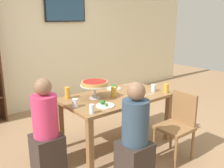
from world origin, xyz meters
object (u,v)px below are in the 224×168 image
object	(u,v)px
chair_near_right	(178,123)
water_glass_clear_far	(153,88)
diner_head_west	(46,132)
diner_near_left	(135,139)
dining_table	(116,102)
cutlery_fork_near	(150,94)
water_glass_clear_near	(75,103)
beer_glass_amber_spare	(114,92)
water_glass_clear_spare	(92,109)
beer_glass_amber_tall	(166,88)
television	(65,8)
salad_plate_near_diner	(136,98)
cutlery_knife_near	(129,84)
salad_plate_spare	(105,105)
beer_glass_amber_short	(67,93)
salad_plate_far_diner	(114,88)
deep_dish_pizza_stand	(95,84)

from	to	relation	value
chair_near_right	water_glass_clear_far	world-z (taller)	chair_near_right
diner_head_west	water_glass_clear_far	distance (m)	1.67
diner_near_left	dining_table	bearing A→B (deg)	-24.61
cutlery_fork_near	water_glass_clear_near	bearing A→B (deg)	168.81
diner_near_left	water_glass_clear_near	world-z (taller)	diner_near_left
beer_glass_amber_spare	cutlery_fork_near	xyz separation A→B (m)	(0.48, -0.24, -0.07)
water_glass_clear_spare	diner_near_left	bearing A→B (deg)	-55.53
diner_near_left	beer_glass_amber_tall	bearing A→B (deg)	-67.05
television	salad_plate_near_diner	world-z (taller)	television
beer_glass_amber_spare	cutlery_knife_near	distance (m)	0.70
salad_plate_spare	water_glass_clear_spare	bearing A→B (deg)	-157.69
beer_glass_amber_short	water_glass_clear_spare	xyz separation A→B (m)	(-0.04, -0.65, -0.03)
water_glass_clear_spare	cutlery_fork_near	bearing A→B (deg)	4.69
diner_near_left	salad_plate_near_diner	bearing A→B (deg)	-43.47
diner_head_west	salad_plate_far_diner	xyz separation A→B (m)	(1.25, 0.27, 0.27)
diner_near_left	salad_plate_near_diner	size ratio (longest dim) A/B	4.69
television	salad_plate_spare	size ratio (longest dim) A/B	3.81
beer_glass_amber_short	cutlery_fork_near	xyz separation A→B (m)	(1.02, -0.57, -0.08)
salad_plate_far_diner	cutlery_knife_near	distance (m)	0.36
diner_head_west	chair_near_right	xyz separation A→B (m)	(1.47, -0.78, -0.01)
salad_plate_far_diner	water_glass_clear_near	size ratio (longest dim) A/B	1.95
dining_table	salad_plate_spare	bearing A→B (deg)	-148.35
salad_plate_far_diner	beer_glass_amber_short	size ratio (longest dim) A/B	1.31
beer_glass_amber_tall	beer_glass_amber_spare	bearing A→B (deg)	156.66
salad_plate_near_diner	beer_glass_amber_short	xyz separation A→B (m)	(-0.71, 0.60, 0.06)
diner_head_west	cutlery_knife_near	distance (m)	1.65
diner_near_left	water_glass_clear_spare	world-z (taller)	diner_near_left
cutlery_knife_near	cutlery_fork_near	bearing A→B (deg)	83.73
diner_near_left	deep_dish_pizza_stand	size ratio (longest dim) A/B	2.96
diner_near_left	salad_plate_far_diner	distance (m)	1.21
dining_table	diner_head_west	distance (m)	1.07
television	beer_glass_amber_tall	distance (m)	2.72
salad_plate_spare	beer_glass_amber_tall	size ratio (longest dim) A/B	1.77
diner_head_west	beer_glass_amber_tall	xyz separation A→B (m)	(1.73, -0.34, 0.31)
deep_dish_pizza_stand	chair_near_right	bearing A→B (deg)	-50.12
television	salad_plate_spare	world-z (taller)	television
diner_head_west	diner_near_left	distance (m)	1.05
deep_dish_pizza_stand	water_glass_clear_near	world-z (taller)	deep_dish_pizza_stand
diner_near_left	beer_glass_amber_short	bearing A→B (deg)	13.26
chair_near_right	cutlery_knife_near	world-z (taller)	chair_near_right
salad_plate_far_diner	salad_plate_spare	distance (m)	0.77
diner_near_left	beer_glass_amber_short	xyz separation A→B (m)	(-0.25, 1.07, 0.33)
salad_plate_near_diner	diner_head_west	bearing A→B (deg)	165.61
salad_plate_near_diner	water_glass_clear_far	bearing A→B (deg)	13.70
cutlery_fork_near	cutlery_knife_near	world-z (taller)	same
beer_glass_amber_short	diner_near_left	bearing A→B (deg)	-76.74
diner_near_left	water_glass_clear_near	size ratio (longest dim) A/B	10.63
water_glass_clear_near	water_glass_clear_spare	xyz separation A→B (m)	(0.05, -0.29, -0.00)
dining_table	salad_plate_spare	xyz separation A→B (m)	(-0.38, -0.23, 0.11)
beer_glass_amber_tall	cutlery_knife_near	bearing A→B (deg)	101.20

